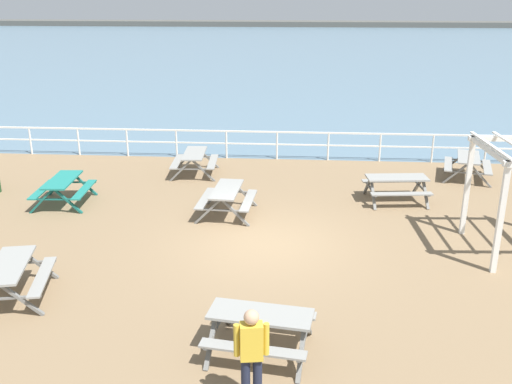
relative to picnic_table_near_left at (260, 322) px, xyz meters
name	(u,v)px	position (x,y,z in m)	size (l,w,h in m)	color
ground_plane	(264,247)	(-0.23, 4.62, -0.68)	(30.00, 24.00, 0.20)	#846B4C
sea_band	(294,48)	(-0.23, 57.37, -0.58)	(142.00, 90.00, 0.01)	slate
distant_shoreline	(297,26)	(-0.23, 100.37, -0.58)	(142.00, 6.00, 1.80)	#4C4C47
seaward_railing	(277,140)	(-0.23, 12.37, 0.17)	(23.07, 0.07, 1.08)	white
picnic_table_near_left	(260,322)	(0.00, 0.00, 0.00)	(2.00, 1.76, 0.80)	gray
picnic_table_near_right	(195,158)	(-2.99, 10.25, 0.00)	(1.63, 1.88, 0.80)	gray
picnic_table_mid_centre	(63,185)	(-6.36, 7.03, 0.00)	(1.64, 1.89, 0.80)	#1E7A70
picnic_table_far_left	(396,183)	(3.54, 8.01, 0.00)	(1.95, 1.71, 0.80)	gray
picnic_table_far_right	(227,195)	(-1.41, 6.54, 0.00)	(1.64, 1.89, 0.80)	gray
picnic_table_seaward	(468,162)	(6.30, 10.49, 0.00)	(1.89, 2.10, 0.80)	gray
picnic_table_corner	(10,273)	(-5.24, 1.48, 0.00)	(1.86, 2.08, 0.80)	gray
visitor	(251,352)	(-0.04, -1.41, 0.36)	(0.52, 0.27, 1.66)	#1E2338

